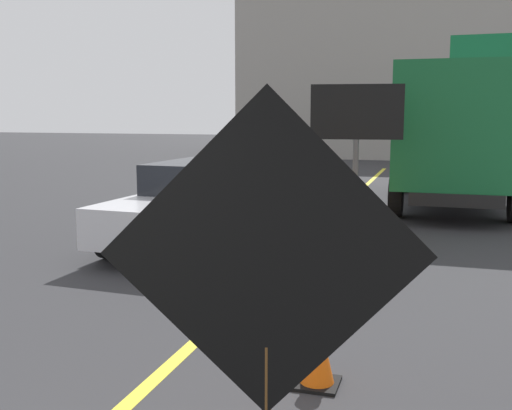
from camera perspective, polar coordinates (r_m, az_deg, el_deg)
The scene contains 9 objects.
lane_center_stripe at distance 7.67m, azimuth -0.51°, elevation -8.06°, with size 0.14×36.00×0.01m, color yellow.
roadwork_sign at distance 2.98m, azimuth 1.00°, elevation -5.51°, with size 1.59×0.42×2.33m.
arrow_board_trailer at distance 10.95m, azimuth 9.19°, elevation -0.58°, with size 1.60×1.93×2.70m.
box_truck at distance 15.09m, azimuth 18.20°, elevation 6.45°, with size 2.67×6.74×3.20m.
pickup_car at distance 10.41m, azimuth -4.89°, elevation 0.22°, with size 2.13×4.58×1.38m.
highway_guide_sign at distance 22.13m, azimuth 22.64°, elevation 11.08°, with size 2.79×0.21×5.00m.
far_building_block at distance 33.11m, azimuth 15.61°, elevation 11.96°, with size 18.20×7.26×8.70m, color gray.
traffic_cone_near_sign at distance 5.09m, azimuth 5.76°, elevation -13.30°, with size 0.36×0.36×0.62m.
traffic_cone_mid_lane at distance 7.66m, azimuth 8.84°, elevation -5.34°, with size 0.36×0.36×0.75m.
Camera 1 is at (2.22, -1.01, 2.19)m, focal length 42.77 mm.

